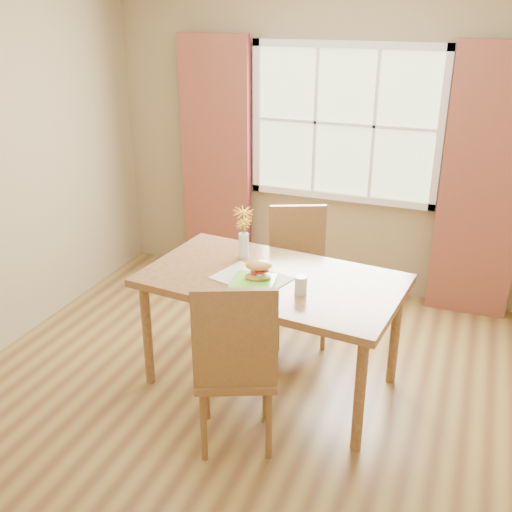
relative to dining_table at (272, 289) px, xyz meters
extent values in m
cube|color=olive|center=(0.05, -0.22, -0.73)|extent=(4.20, 3.80, 0.02)
cube|color=#958159|center=(0.05, 1.69, 0.63)|extent=(4.20, 0.02, 2.70)
cube|color=#958159|center=(0.05, -2.13, 0.63)|extent=(4.20, 0.02, 2.70)
cube|color=beige|center=(0.05, 1.66, 0.78)|extent=(1.50, 0.02, 1.20)
cube|color=white|center=(0.05, 1.63, 1.41)|extent=(1.62, 0.04, 0.06)
cube|color=white|center=(0.05, 1.63, 0.15)|extent=(1.62, 0.04, 0.06)
cube|color=white|center=(-0.73, 1.63, 0.78)|extent=(0.06, 0.04, 1.32)
cube|color=white|center=(0.83, 1.63, 0.78)|extent=(0.06, 0.04, 1.32)
cube|color=white|center=(0.05, 1.64, 0.78)|extent=(1.50, 0.03, 0.02)
cube|color=maroon|center=(-1.10, 1.56, 0.38)|extent=(0.65, 0.08, 2.20)
cube|color=maroon|center=(1.20, 1.56, 0.38)|extent=(0.65, 0.08, 2.20)
cube|color=olive|center=(0.00, 0.00, 0.06)|extent=(1.74, 1.10, 0.05)
cylinder|color=olive|center=(-0.78, -0.30, -0.35)|extent=(0.07, 0.07, 0.76)
cylinder|color=olive|center=(0.70, -0.46, -0.35)|extent=(0.07, 0.07, 0.76)
cylinder|color=olive|center=(-0.70, 0.46, -0.35)|extent=(0.07, 0.07, 0.76)
cylinder|color=olive|center=(0.78, 0.30, -0.35)|extent=(0.07, 0.07, 0.76)
cube|color=brown|center=(0.00, -0.62, -0.23)|extent=(0.60, 0.60, 0.04)
cube|color=brown|center=(0.08, -0.81, 0.08)|extent=(0.44, 0.21, 0.59)
cylinder|color=brown|center=(-0.10, -0.86, -0.49)|extent=(0.04, 0.04, 0.47)
cylinder|color=brown|center=(0.24, -0.72, -0.49)|extent=(0.04, 0.04, 0.47)
cylinder|color=brown|center=(-0.24, -0.52, -0.49)|extent=(0.04, 0.04, 0.47)
cylinder|color=brown|center=(0.10, -0.38, -0.49)|extent=(0.04, 0.04, 0.47)
cube|color=brown|center=(0.00, 0.62, -0.26)|extent=(0.57, 0.57, 0.04)
cube|color=brown|center=(-0.08, 0.80, 0.04)|extent=(0.41, 0.20, 0.55)
cylinder|color=brown|center=(-0.09, 0.39, -0.50)|extent=(0.04, 0.04, 0.44)
cylinder|color=brown|center=(0.23, 0.53, -0.50)|extent=(0.04, 0.04, 0.44)
cylinder|color=brown|center=(-0.23, 0.71, -0.50)|extent=(0.04, 0.04, 0.44)
cylinder|color=brown|center=(0.09, 0.85, -0.50)|extent=(0.04, 0.04, 0.44)
cube|color=beige|center=(-0.12, -0.07, 0.09)|extent=(0.53, 0.45, 0.01)
cube|color=#74D535|center=(-0.07, -0.15, 0.10)|extent=(0.30, 0.30, 0.01)
ellipsoid|color=gold|center=(-0.06, -0.10, 0.13)|extent=(0.20, 0.17, 0.05)
ellipsoid|color=#4C8C2D|center=(-0.01, -0.12, 0.14)|extent=(0.10, 0.06, 0.01)
cylinder|color=red|center=(-0.06, -0.10, 0.16)|extent=(0.09, 0.09, 0.01)
cylinder|color=red|center=(-0.03, -0.09, 0.17)|extent=(0.08, 0.08, 0.01)
ellipsoid|color=gold|center=(-0.05, -0.10, 0.20)|extent=(0.20, 0.17, 0.06)
cylinder|color=silver|center=(0.24, -0.16, 0.14)|extent=(0.08, 0.08, 0.11)
cylinder|color=silver|center=(0.24, -0.16, 0.13)|extent=(0.07, 0.07, 0.10)
cylinder|color=silver|center=(-0.29, 0.24, 0.17)|extent=(0.07, 0.07, 0.17)
cylinder|color=silver|center=(-0.29, 0.24, 0.13)|extent=(0.06, 0.06, 0.09)
cylinder|color=#3D7028|center=(-0.29, 0.24, 0.25)|extent=(0.01, 0.01, 0.33)
cylinder|color=#3D7028|center=(-0.28, 0.23, 0.22)|extent=(0.01, 0.01, 0.27)
cylinder|color=#3D7028|center=(-0.30, 0.25, 0.20)|extent=(0.01, 0.01, 0.23)
camera|label=1|loc=(1.16, -3.31, 1.74)|focal=42.00mm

